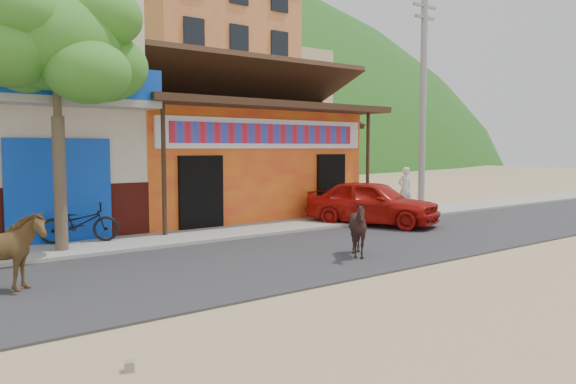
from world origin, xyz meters
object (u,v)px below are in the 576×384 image
cow_dark (359,229)px  scooter (80,223)px  tree (58,116)px  red_car (372,202)px  pedestrian (405,188)px  utility_pole (423,101)px

cow_dark → scooter: cow_dark is taller
tree → scooter: tree is taller
cow_dark → tree: bearing=-139.9°
tree → red_car: 9.34m
red_car → pedestrian: bearing=4.1°
tree → red_car: bearing=-6.4°
red_car → utility_pole: bearing=-4.9°
utility_pole → pedestrian: 3.27m
utility_pole → red_car: bearing=-162.6°
scooter → pedestrian: bearing=-73.2°
cow_dark → pedestrian: (7.60, 5.20, 0.26)m
red_car → scooter: bearing=145.7°
tree → cow_dark: bearing=-41.3°
tree → utility_pole: (12.80, 0.20, 1.00)m
red_car → scooter: size_ratio=2.24×
tree → scooter: bearing=49.7°
tree → pedestrian: (12.60, 0.80, -2.21)m
utility_pole → pedestrian: bearing=108.4°
scooter → pedestrian: pedestrian is taller
cow_dark → pedestrian: bearing=115.8°
utility_pole → scooter: utility_pole is taller
scooter → pedestrian: 11.96m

